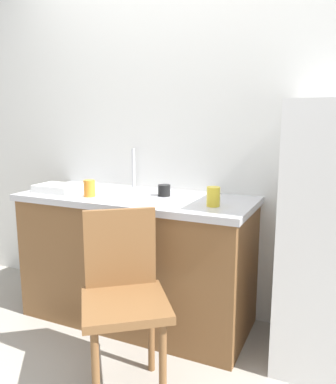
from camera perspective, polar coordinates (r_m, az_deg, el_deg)
name	(u,v)px	position (r m, az deg, el deg)	size (l,w,h in m)	color
ground_plane	(108,383)	(2.22, -8.92, -26.17)	(8.00, 8.00, 0.00)	#9E998E
back_wall	(184,119)	(2.67, 2.37, 10.74)	(4.80, 0.10, 2.66)	silver
cabinet_base	(137,261)	(2.60, -4.62, -10.15)	(1.48, 0.60, 0.81)	brown
countertop	(136,198)	(2.48, -4.77, -0.95)	(1.52, 0.64, 0.04)	#B7B7BC
faucet	(134,168)	(2.75, -5.13, 3.54)	(0.02, 0.02, 0.28)	#B7B7BC
chair	(124,293)	(1.94, -6.60, -14.66)	(0.56, 0.56, 0.89)	brown
dish_tray	(58,188)	(2.69, -16.03, 0.55)	(0.28, 0.20, 0.05)	white
cup_orange	(89,188)	(2.48, -11.57, 0.55)	(0.07, 0.07, 0.10)	orange
cup_black	(164,190)	(2.44, -0.57, 0.24)	(0.08, 0.08, 0.07)	black
cup_yellow	(213,197)	(2.17, 6.73, -0.68)	(0.08, 0.08, 0.11)	yellow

